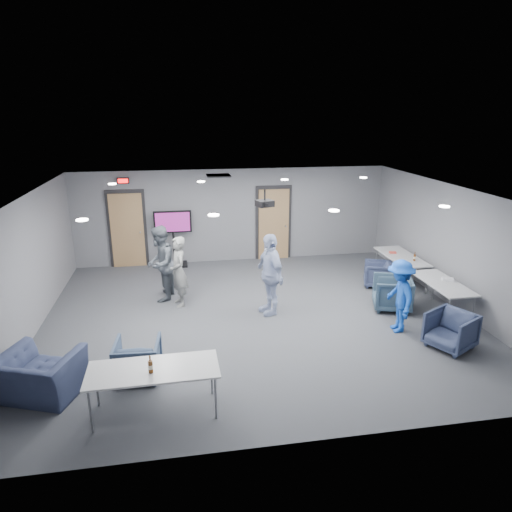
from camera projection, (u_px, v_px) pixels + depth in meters
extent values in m
plane|color=#36383E|center=(256.00, 316.00, 9.92)|extent=(9.00, 9.00, 0.00)
plane|color=silver|center=(256.00, 193.00, 9.09)|extent=(9.00, 9.00, 0.00)
cube|color=slate|center=(233.00, 216.00, 13.26)|extent=(9.00, 0.02, 2.70)
cube|color=slate|center=(310.00, 353.00, 5.75)|extent=(9.00, 0.02, 2.70)
cube|color=slate|center=(26.00, 269.00, 8.78)|extent=(0.02, 8.00, 2.70)
cube|color=slate|center=(454.00, 247.00, 10.23)|extent=(0.02, 8.00, 2.70)
cube|color=black|center=(128.00, 229.00, 12.83)|extent=(1.06, 0.06, 2.24)
cube|color=#A2734E|center=(127.00, 231.00, 12.80)|extent=(0.90, 0.05, 2.10)
cylinder|color=gray|center=(140.00, 232.00, 12.83)|extent=(0.04, 0.10, 0.04)
cube|color=black|center=(273.00, 223.00, 13.51)|extent=(1.06, 0.06, 2.24)
cube|color=#A2734E|center=(274.00, 225.00, 13.48)|extent=(0.90, 0.05, 2.10)
cylinder|color=gray|center=(286.00, 226.00, 13.50)|extent=(0.04, 0.10, 0.04)
cube|color=black|center=(123.00, 181.00, 12.38)|extent=(0.32, 0.06, 0.16)
cube|color=#FF0C0C|center=(123.00, 181.00, 12.35)|extent=(0.26, 0.02, 0.11)
cube|color=black|center=(218.00, 175.00, 11.65)|extent=(0.60, 0.60, 0.03)
cylinder|color=white|center=(82.00, 220.00, 6.93)|extent=(0.18, 0.18, 0.02)
cylinder|color=white|center=(112.00, 184.00, 10.30)|extent=(0.18, 0.18, 0.02)
cylinder|color=white|center=(214.00, 215.00, 7.25)|extent=(0.18, 0.18, 0.02)
cylinder|color=white|center=(201.00, 182.00, 10.63)|extent=(0.18, 0.18, 0.02)
cylinder|color=white|center=(334.00, 211.00, 7.57)|extent=(0.18, 0.18, 0.02)
cylinder|color=white|center=(285.00, 180.00, 10.95)|extent=(0.18, 0.18, 0.02)
cylinder|color=white|center=(444.00, 207.00, 7.89)|extent=(0.18, 0.18, 0.02)
cylinder|color=white|center=(363.00, 178.00, 11.27)|extent=(0.18, 0.18, 0.02)
imported|color=gray|center=(179.00, 272.00, 10.27)|extent=(0.50, 0.66, 1.61)
imported|color=#505760|center=(160.00, 264.00, 10.56)|extent=(0.85, 0.99, 1.78)
imported|color=#ADBBDE|center=(270.00, 274.00, 9.84)|extent=(0.70, 1.13, 1.80)
imported|color=blue|center=(399.00, 296.00, 9.07)|extent=(0.65, 1.02, 1.50)
imported|color=#313A56|center=(378.00, 274.00, 11.56)|extent=(0.89, 0.88, 0.63)
imported|color=#354A5C|center=(392.00, 293.00, 10.20)|extent=(1.03, 1.02, 0.74)
imported|color=#363F5D|center=(451.00, 331.00, 8.51)|extent=(1.03, 1.02, 0.70)
imported|color=#3C4D68|center=(138.00, 359.00, 7.56)|extent=(0.78, 0.80, 0.68)
imported|color=#343D5B|center=(40.00, 375.00, 7.04)|extent=(1.41, 1.32, 0.74)
cube|color=silver|center=(401.00, 257.00, 11.63)|extent=(0.74, 1.78, 0.03)
cylinder|color=gray|center=(376.00, 261.00, 12.46)|extent=(0.04, 0.04, 0.70)
cylinder|color=gray|center=(404.00, 282.00, 10.93)|extent=(0.04, 0.04, 0.70)
cylinder|color=gray|center=(396.00, 260.00, 12.55)|extent=(0.04, 0.04, 0.70)
cylinder|color=gray|center=(427.00, 280.00, 11.03)|extent=(0.04, 0.04, 0.70)
cube|color=silver|center=(443.00, 283.00, 9.85)|extent=(0.70, 1.67, 0.03)
cylinder|color=gray|center=(412.00, 287.00, 10.62)|extent=(0.04, 0.04, 0.70)
cylinder|color=gray|center=(449.00, 314.00, 9.21)|extent=(0.04, 0.04, 0.70)
cylinder|color=gray|center=(433.00, 285.00, 10.71)|extent=(0.04, 0.04, 0.70)
cylinder|color=gray|center=(473.00, 312.00, 9.29)|extent=(0.04, 0.04, 0.70)
cube|color=silver|center=(153.00, 370.00, 6.56)|extent=(1.89, 0.81, 0.03)
cylinder|color=gray|center=(212.00, 374.00, 7.11)|extent=(0.04, 0.04, 0.70)
cylinder|color=gray|center=(97.00, 386.00, 6.81)|extent=(0.04, 0.04, 0.70)
cylinder|color=gray|center=(216.00, 398.00, 6.53)|extent=(0.04, 0.04, 0.70)
cylinder|color=gray|center=(90.00, 412.00, 6.23)|extent=(0.04, 0.04, 0.70)
cylinder|color=#542C0E|center=(151.00, 367.00, 6.43)|extent=(0.07, 0.07, 0.19)
cylinder|color=#542C0E|center=(150.00, 358.00, 6.39)|extent=(0.02, 0.02, 0.08)
cylinder|color=beige|center=(151.00, 367.00, 6.43)|extent=(0.07, 0.07, 0.06)
cylinder|color=#542C0E|center=(414.00, 258.00, 11.23)|extent=(0.06, 0.06, 0.16)
cylinder|color=#542C0E|center=(415.00, 253.00, 11.20)|extent=(0.02, 0.02, 0.07)
cylinder|color=beige|center=(414.00, 258.00, 11.23)|extent=(0.06, 0.06, 0.05)
cube|color=#C93F32|center=(393.00, 252.00, 11.85)|extent=(0.20, 0.15, 0.04)
cube|color=silver|center=(448.00, 279.00, 9.94)|extent=(0.28, 0.24, 0.05)
cube|color=black|center=(175.00, 265.00, 13.15)|extent=(0.70, 0.50, 0.06)
cylinder|color=black|center=(174.00, 244.00, 12.96)|extent=(0.06, 0.06, 1.20)
cube|color=black|center=(173.00, 222.00, 12.76)|extent=(1.05, 0.07, 0.62)
cube|color=#6F1860|center=(173.00, 222.00, 12.71)|extent=(0.95, 0.01, 0.54)
cylinder|color=black|center=(265.00, 195.00, 9.57)|extent=(0.04, 0.04, 0.22)
cube|color=black|center=(265.00, 203.00, 9.62)|extent=(0.40, 0.37, 0.13)
cylinder|color=black|center=(266.00, 205.00, 9.48)|extent=(0.08, 0.06, 0.08)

